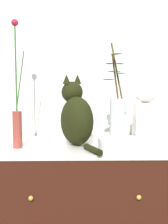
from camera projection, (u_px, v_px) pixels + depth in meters
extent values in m
cube|color=silver|center=(83.00, 77.00, 1.92)|extent=(4.40, 0.08, 2.60)
cube|color=silver|center=(84.00, 146.00, 1.64)|extent=(1.17, 0.50, 0.02)
sphere|color=#B79338|center=(31.00, 198.00, 1.40)|extent=(0.02, 0.02, 0.02)
sphere|color=#B79338|center=(139.00, 197.00, 1.41)|extent=(0.02, 0.02, 0.02)
ellipsoid|color=black|center=(77.00, 121.00, 1.61)|extent=(0.25, 0.28, 0.27)
sphere|color=black|center=(72.00, 92.00, 1.65)|extent=(0.12, 0.12, 0.12)
cone|color=black|center=(67.00, 79.00, 1.63)|extent=(0.05, 0.05, 0.05)
cone|color=black|center=(77.00, 79.00, 1.66)|extent=(0.05, 0.05, 0.05)
cylinder|color=black|center=(93.00, 150.00, 1.44)|extent=(0.09, 0.15, 0.03)
cylinder|color=brown|center=(17.00, 129.00, 1.54)|extent=(0.05, 0.05, 0.19)
cylinder|color=#2B5A1F|center=(16.00, 69.00, 1.51)|extent=(0.01, 0.01, 0.43)
sphere|color=maroon|center=(15.00, 22.00, 1.49)|extent=(0.04, 0.04, 0.04)
cylinder|color=#235323|center=(20.00, 81.00, 1.52)|extent=(0.05, 0.01, 0.31)
cylinder|color=white|center=(117.00, 144.00, 1.51)|extent=(0.20, 0.20, 0.06)
cylinder|color=silver|center=(118.00, 118.00, 1.50)|extent=(0.08, 0.08, 0.20)
cylinder|color=#552E1F|center=(116.00, 84.00, 1.47)|extent=(0.05, 0.04, 0.30)
ellipsoid|color=#275419|center=(109.00, 79.00, 1.45)|extent=(0.08, 0.07, 0.01)
ellipsoid|color=#275323|center=(114.00, 72.00, 1.44)|extent=(0.08, 0.06, 0.01)
ellipsoid|color=#21561F|center=(110.00, 64.00, 1.44)|extent=(0.04, 0.07, 0.01)
cylinder|color=#463B1A|center=(118.00, 79.00, 1.46)|extent=(0.08, 0.02, 0.35)
ellipsoid|color=#245924|center=(121.00, 73.00, 1.42)|extent=(0.07, 0.08, 0.01)
ellipsoid|color=#285C1B|center=(120.00, 64.00, 1.41)|extent=(0.06, 0.08, 0.01)
ellipsoid|color=#2E501A|center=(116.00, 54.00, 1.39)|extent=(0.07, 0.08, 0.01)
cube|color=silver|center=(145.00, 123.00, 1.63)|extent=(0.12, 0.12, 0.23)
ellipsoid|color=silver|center=(146.00, 96.00, 1.61)|extent=(0.11, 0.11, 0.06)
sphere|color=#F2E8CE|center=(146.00, 88.00, 1.61)|extent=(0.02, 0.02, 0.02)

